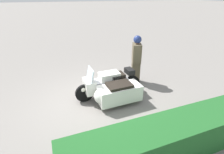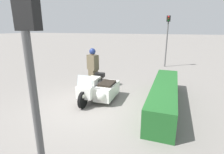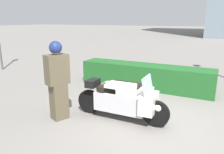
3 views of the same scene
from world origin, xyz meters
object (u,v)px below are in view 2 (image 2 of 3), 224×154
Objects in this scene: traffic_light_near at (35,88)px; traffic_light_far at (167,34)px; police_motorcycle at (100,89)px; hedge_bush_curbside at (164,95)px; officer_rider at (93,67)px.

traffic_light_near is 11.78m from traffic_light_far.
traffic_light_far reaches higher than traffic_light_near.
traffic_light_far is (-11.74, 0.92, 0.26)m from traffic_light_near.
traffic_light_near is at bearing 13.09° from police_motorcycle.
police_motorcycle is 0.51× the size of hedge_bush_curbside.
traffic_light_far reaches higher than officer_rider.
hedge_bush_curbside is at bearing -17.11° from traffic_light_near.
police_motorcycle is at bearing -81.79° from hedge_bush_curbside.
traffic_light_near reaches higher than police_motorcycle.
traffic_light_far is at bearing 163.29° from police_motorcycle.
police_motorcycle reaches higher than hedge_bush_curbside.
traffic_light_far reaches higher than hedge_bush_curbside.
traffic_light_far is at bearing -4.04° from officer_rider.
officer_rider is at bearing -25.81° from traffic_light_far.
hedge_bush_curbside is at bearing 96.97° from police_motorcycle.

